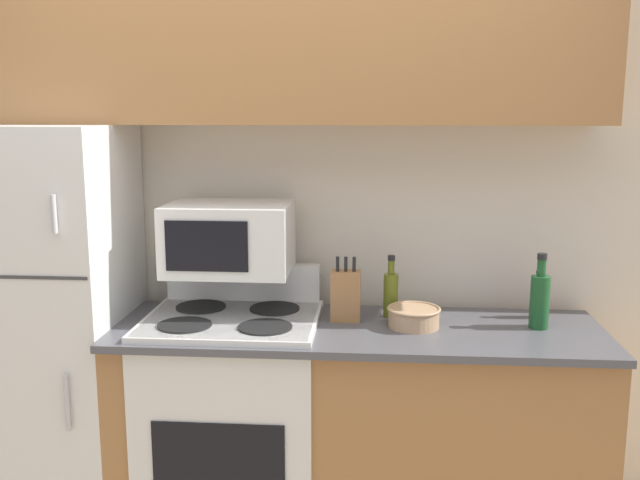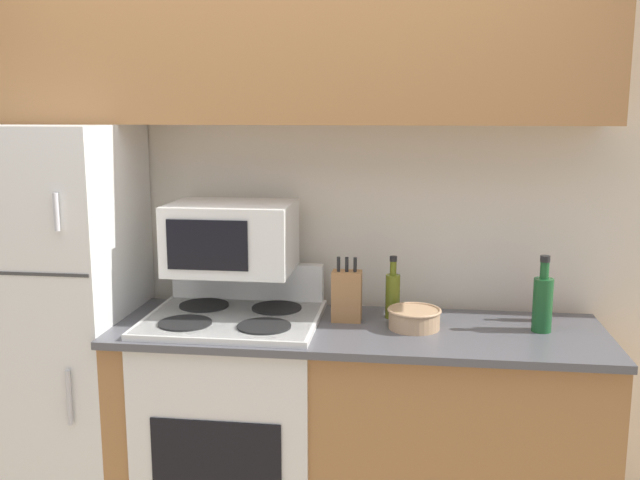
% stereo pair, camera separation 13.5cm
% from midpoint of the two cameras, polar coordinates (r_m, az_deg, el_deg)
% --- Properties ---
extents(wall_back, '(8.00, 0.05, 2.55)m').
position_cam_midpoint_polar(wall_back, '(3.17, -3.61, 1.50)').
color(wall_back, beige).
rests_on(wall_back, ground_plane).
extents(lower_cabinets, '(1.94, 0.62, 0.92)m').
position_cam_midpoint_polar(lower_cabinets, '(3.03, 1.65, -15.12)').
color(lower_cabinets, '#9E6B3D').
rests_on(lower_cabinets, ground_plane).
extents(refrigerator, '(0.63, 0.65, 1.71)m').
position_cam_midpoint_polar(refrigerator, '(3.23, -21.83, -6.77)').
color(refrigerator, silver).
rests_on(refrigerator, ground_plane).
extents(upper_cabinets, '(2.57, 0.33, 0.64)m').
position_cam_midpoint_polar(upper_cabinets, '(2.96, -4.33, 15.48)').
color(upper_cabinets, '#9E6B3D').
rests_on(upper_cabinets, refrigerator).
extents(stove, '(0.70, 0.61, 1.10)m').
position_cam_midpoint_polar(stove, '(3.08, -8.18, -14.28)').
color(stove, silver).
rests_on(stove, ground_plane).
extents(microwave, '(0.50, 0.37, 0.28)m').
position_cam_midpoint_polar(microwave, '(2.94, -8.59, 0.16)').
color(microwave, silver).
rests_on(microwave, stove).
extents(knife_block, '(0.12, 0.08, 0.27)m').
position_cam_midpoint_polar(knife_block, '(2.90, 0.73, -4.45)').
color(knife_block, '#9E6B3D').
rests_on(knife_block, lower_cabinets).
extents(bowl, '(0.21, 0.21, 0.08)m').
position_cam_midpoint_polar(bowl, '(2.85, 6.16, -6.11)').
color(bowl, tan).
rests_on(bowl, lower_cabinets).
extents(bottle_olive_oil, '(0.06, 0.06, 0.26)m').
position_cam_midpoint_polar(bottle_olive_oil, '(2.96, 4.38, -4.24)').
color(bottle_olive_oil, '#5B6619').
rests_on(bottle_olive_oil, lower_cabinets).
extents(bottle_hot_sauce, '(0.05, 0.05, 0.20)m').
position_cam_midpoint_polar(bottle_hot_sauce, '(3.06, 15.82, -4.59)').
color(bottle_hot_sauce, red).
rests_on(bottle_hot_sauce, lower_cabinets).
extents(bottle_wine_green, '(0.08, 0.08, 0.30)m').
position_cam_midpoint_polar(bottle_wine_green, '(2.91, 15.91, -4.56)').
color(bottle_wine_green, '#194C23').
rests_on(bottle_wine_green, lower_cabinets).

